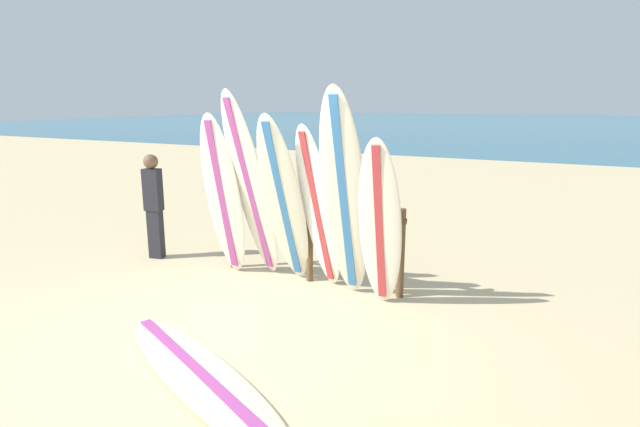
# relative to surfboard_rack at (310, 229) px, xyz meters

# --- Properties ---
(ground_plane) EXTENTS (120.00, 120.00, 0.00)m
(ground_plane) POSITION_rel_surfboard_rack_xyz_m (-0.24, -2.07, -0.71)
(ground_plane) COLOR #D3BC8C
(ocean_water) EXTENTS (120.00, 80.00, 0.01)m
(ocean_water) POSITION_rel_surfboard_rack_xyz_m (-0.24, 55.93, -0.71)
(ocean_water) COLOR teal
(ocean_water) RESTS_ON ground
(surfboard_rack) EXTENTS (2.62, 0.09, 1.11)m
(surfboard_rack) POSITION_rel_surfboard_rack_xyz_m (0.00, 0.00, 0.00)
(surfboard_rack) COLOR brown
(surfboard_rack) RESTS_ON ground
(surfboard_leaning_far_left) EXTENTS (0.57, 0.55, 2.23)m
(surfboard_leaning_far_left) POSITION_rel_surfboard_rack_xyz_m (-1.12, -0.35, 0.40)
(surfboard_leaning_far_left) COLOR white
(surfboard_leaning_far_left) RESTS_ON ground
(surfboard_leaning_left) EXTENTS (0.61, 0.93, 2.52)m
(surfboard_leaning_left) POSITION_rel_surfboard_rack_xyz_m (-0.68, -0.34, 0.55)
(surfboard_leaning_left) COLOR white
(surfboard_leaning_left) RESTS_ON ground
(surfboard_leaning_center_left) EXTENTS (0.57, 0.92, 2.24)m
(surfboard_leaning_center_left) POSITION_rel_surfboard_rack_xyz_m (-0.18, -0.34, 0.41)
(surfboard_leaning_center_left) COLOR silver
(surfboard_leaning_center_left) RESTS_ON ground
(surfboard_leaning_center) EXTENTS (0.61, 0.77, 2.12)m
(surfboard_leaning_center) POSITION_rel_surfboard_rack_xyz_m (0.27, -0.27, 0.35)
(surfboard_leaning_center) COLOR white
(surfboard_leaning_center) RESTS_ON ground
(surfboard_leaning_center_right) EXTENTS (0.59, 0.85, 2.54)m
(surfboard_leaning_center_right) POSITION_rel_surfboard_rack_xyz_m (0.70, -0.44, 0.56)
(surfboard_leaning_center_right) COLOR silver
(surfboard_leaning_center_right) RESTS_ON ground
(surfboard_leaning_right) EXTENTS (0.53, 0.53, 2.00)m
(surfboard_leaning_right) POSITION_rel_surfboard_rack_xyz_m (1.14, -0.44, 0.29)
(surfboard_leaning_right) COLOR white
(surfboard_leaning_right) RESTS_ON ground
(surfboard_lying_on_sand) EXTENTS (2.82, 1.69, 0.08)m
(surfboard_lying_on_sand) POSITION_rel_surfboard_rack_xyz_m (0.31, -2.59, -0.68)
(surfboard_lying_on_sand) COLOR beige
(surfboard_lying_on_sand) RESTS_ON ground
(beachgoer_standing) EXTENTS (0.28, 0.22, 1.59)m
(beachgoer_standing) POSITION_rel_surfboard_rack_xyz_m (-2.58, -0.17, 0.17)
(beachgoer_standing) COLOR #26262D
(beachgoer_standing) RESTS_ON ground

